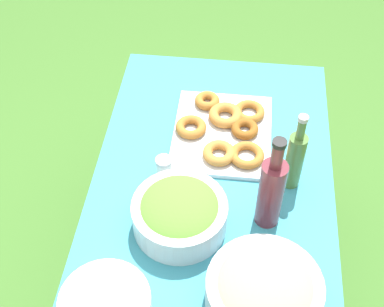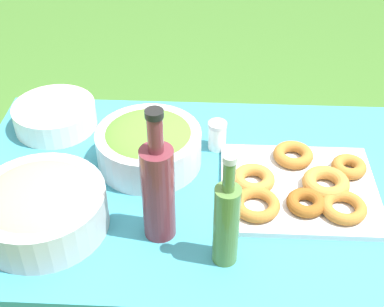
{
  "view_description": "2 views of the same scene",
  "coord_description": "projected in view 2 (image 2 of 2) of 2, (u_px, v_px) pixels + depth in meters",
  "views": [
    {
      "loc": [
        -1.09,
        -0.06,
        2.11
      ],
      "look_at": [
        0.07,
        0.07,
        0.83
      ],
      "focal_mm": 50.0,
      "sensor_mm": 36.0,
      "label": 1
    },
    {
      "loc": [
        0.0,
        -1.05,
        1.7
      ],
      "look_at": [
        -0.05,
        -0.02,
        0.89
      ],
      "focal_mm": 50.0,
      "sensor_mm": 36.0,
      "label": 2
    }
  ],
  "objects": [
    {
      "name": "picnic_table",
      "position": [
        210.0,
        214.0,
        1.47
      ],
      "size": [
        1.29,
        0.78,
        0.77
      ],
      "color": "teal",
      "rests_on": "ground_plane"
    },
    {
      "name": "salad_bowl",
      "position": [
        148.0,
        144.0,
        1.43
      ],
      "size": [
        0.28,
        0.28,
        0.12
      ],
      "color": "silver",
      "rests_on": "picnic_table"
    },
    {
      "name": "pasta_bowl",
      "position": [
        39.0,
        206.0,
        1.24
      ],
      "size": [
        0.31,
        0.31,
        0.12
      ],
      "color": "#B2B7BC",
      "rests_on": "picnic_table"
    },
    {
      "name": "donut_platter",
      "position": [
        299.0,
        187.0,
        1.36
      ],
      "size": [
        0.4,
        0.35,
        0.05
      ],
      "color": "silver",
      "rests_on": "picnic_table"
    },
    {
      "name": "plate_stack",
      "position": [
        54.0,
        116.0,
        1.58
      ],
      "size": [
        0.24,
        0.24,
        0.07
      ],
      "color": "white",
      "rests_on": "picnic_table"
    },
    {
      "name": "olive_oil_bottle",
      "position": [
        225.0,
        221.0,
        1.13
      ],
      "size": [
        0.06,
        0.06,
        0.29
      ],
      "color": "#4C7238",
      "rests_on": "picnic_table"
    },
    {
      "name": "wine_bottle",
      "position": [
        157.0,
        189.0,
        1.18
      ],
      "size": [
        0.08,
        0.08,
        0.34
      ],
      "color": "maroon",
      "rests_on": "picnic_table"
    },
    {
      "name": "salt_shaker",
      "position": [
        216.0,
        135.0,
        1.49
      ],
      "size": [
        0.05,
        0.05,
        0.09
      ],
      "color": "white",
      "rests_on": "picnic_table"
    }
  ]
}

